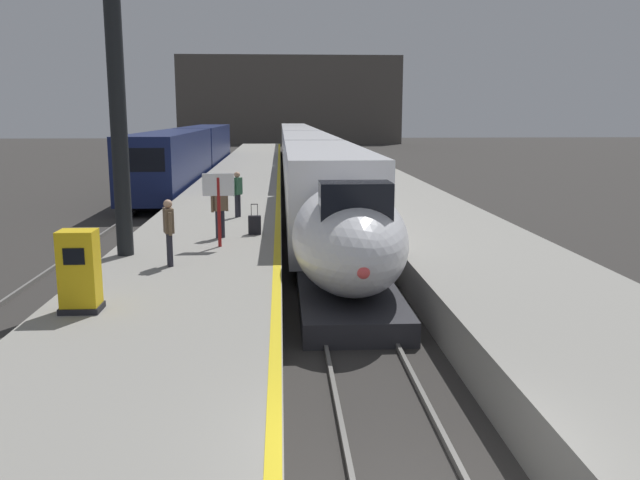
# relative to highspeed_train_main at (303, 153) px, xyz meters

# --- Properties ---
(platform_left) EXTENTS (4.80, 110.00, 1.05)m
(platform_left) POSITION_rel_highspeed_train_main_xyz_m (-4.05, -17.80, -1.45)
(platform_left) COLOR gray
(platform_left) RESTS_ON ground
(platform_right) EXTENTS (4.80, 110.00, 1.05)m
(platform_right) POSITION_rel_highspeed_train_main_xyz_m (4.05, -17.80, -1.45)
(platform_right) COLOR gray
(platform_right) RESTS_ON ground
(platform_left_safety_stripe) EXTENTS (0.20, 107.80, 0.01)m
(platform_left_safety_stripe) POSITION_rel_highspeed_train_main_xyz_m (-1.77, -17.80, -0.92)
(platform_left_safety_stripe) COLOR yellow
(platform_left_safety_stripe) RESTS_ON platform_left
(rail_main_left) EXTENTS (0.08, 110.00, 0.12)m
(rail_main_left) POSITION_rel_highspeed_train_main_xyz_m (-0.75, -15.05, -1.92)
(rail_main_left) COLOR slate
(rail_main_left) RESTS_ON ground
(rail_main_right) EXTENTS (0.08, 110.00, 0.12)m
(rail_main_right) POSITION_rel_highspeed_train_main_xyz_m (0.75, -15.05, -1.92)
(rail_main_right) COLOR slate
(rail_main_right) RESTS_ON ground
(rail_secondary_left) EXTENTS (0.08, 110.00, 0.12)m
(rail_secondary_left) POSITION_rel_highspeed_train_main_xyz_m (-8.85, -15.05, -1.92)
(rail_secondary_left) COLOR slate
(rail_secondary_left) RESTS_ON ground
(rail_secondary_right) EXTENTS (0.08, 110.00, 0.12)m
(rail_secondary_right) POSITION_rel_highspeed_train_main_xyz_m (-7.35, -15.05, -1.92)
(rail_secondary_right) COLOR slate
(rail_secondary_right) RESTS_ON ground
(highspeed_train_main) EXTENTS (2.92, 74.81, 3.60)m
(highspeed_train_main) POSITION_rel_highspeed_train_main_xyz_m (0.00, 0.00, 0.00)
(highspeed_train_main) COLOR silver
(highspeed_train_main) RESTS_ON ground
(regional_train_adjacent) EXTENTS (2.85, 36.60, 3.80)m
(regional_train_adjacent) POSITION_rel_highspeed_train_main_xyz_m (-8.10, -0.37, 0.15)
(regional_train_adjacent) COLOR #141E4C
(regional_train_adjacent) RESTS_ON ground
(station_column_mid) EXTENTS (4.00, 0.68, 9.72)m
(station_column_mid) POSITION_rel_highspeed_train_main_xyz_m (-5.90, -31.54, 4.88)
(station_column_mid) COLOR black
(station_column_mid) RESTS_ON platform_left
(passenger_near_edge) EXTENTS (0.51, 0.38, 1.69)m
(passenger_near_edge) POSITION_rel_highspeed_train_main_xyz_m (-3.54, -29.15, 0.06)
(passenger_near_edge) COLOR #23232D
(passenger_near_edge) RESTS_ON platform_left
(passenger_mid_platform) EXTENTS (0.37, 0.52, 1.69)m
(passenger_mid_platform) POSITION_rel_highspeed_train_main_xyz_m (-3.26, -24.94, 0.06)
(passenger_mid_platform) COLOR #23232D
(passenger_mid_platform) RESTS_ON platform_left
(passenger_far_waiting) EXTENTS (0.33, 0.55, 1.69)m
(passenger_far_waiting) POSITION_rel_highspeed_train_main_xyz_m (-4.47, -32.97, 0.06)
(passenger_far_waiting) COLOR #23232D
(passenger_far_waiting) RESTS_ON platform_left
(rolling_suitcase) EXTENTS (0.40, 0.22, 0.98)m
(rolling_suitcase) POSITION_rel_highspeed_train_main_xyz_m (-2.50, -28.61, -0.62)
(rolling_suitcase) COLOR black
(rolling_suitcase) RESTS_ON platform_left
(ticket_machine_yellow) EXTENTS (0.76, 0.62, 1.60)m
(ticket_machine_yellow) POSITION_rel_highspeed_train_main_xyz_m (-5.55, -36.86, -0.19)
(ticket_machine_yellow) COLOR yellow
(ticket_machine_yellow) RESTS_ON platform_left
(departure_info_board) EXTENTS (0.90, 0.10, 2.12)m
(departure_info_board) POSITION_rel_highspeed_train_main_xyz_m (-3.43, -30.54, 0.58)
(departure_info_board) COLOR maroon
(departure_info_board) RESTS_ON platform_left
(terminus_back_wall) EXTENTS (36.00, 2.00, 14.00)m
(terminus_back_wall) POSITION_rel_highspeed_train_main_xyz_m (0.00, 59.45, 5.02)
(terminus_back_wall) COLOR #4C4742
(terminus_back_wall) RESTS_ON ground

